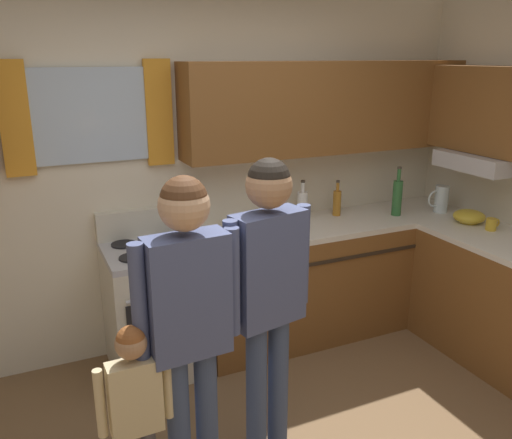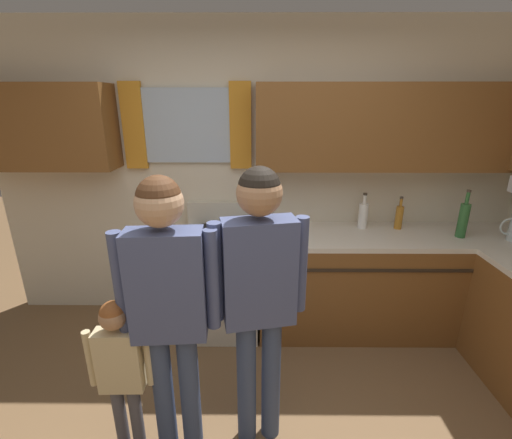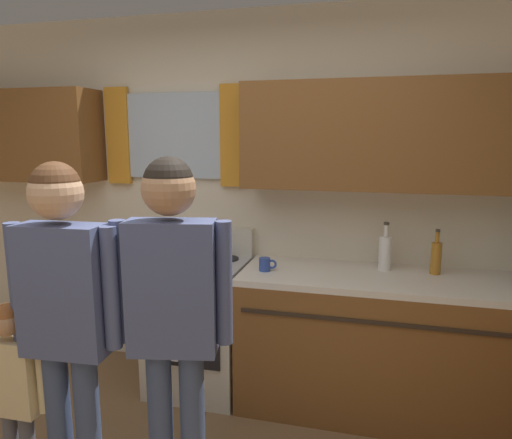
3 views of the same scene
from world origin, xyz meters
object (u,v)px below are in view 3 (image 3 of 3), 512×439
at_px(stove_oven, 200,322).
at_px(small_child, 14,384).
at_px(bottle_oil_amber, 436,257).
at_px(mug_cobalt_blue, 265,264).
at_px(bottle_milk_white, 385,252).
at_px(adult_holding_child, 65,304).
at_px(adult_in_plaid, 173,301).

distance_m(stove_oven, small_child, 1.34).
distance_m(stove_oven, bottle_oil_amber, 1.63).
xyz_separation_m(bottle_oil_amber, mug_cobalt_blue, (-1.05, -0.20, -0.07)).
height_order(bottle_milk_white, adult_holding_child, adult_holding_child).
bearing_deg(mug_cobalt_blue, adult_in_plaid, -98.88).
bearing_deg(mug_cobalt_blue, bottle_milk_white, 16.25).
bearing_deg(stove_oven, small_child, -107.55).
relative_size(stove_oven, adult_in_plaid, 0.66).
relative_size(bottle_milk_white, bottle_oil_amber, 1.09).
relative_size(adult_holding_child, adult_in_plaid, 0.99).
distance_m(stove_oven, adult_in_plaid, 1.30).
bearing_deg(small_child, mug_cobalt_blue, 53.42).
xyz_separation_m(bottle_oil_amber, small_child, (-1.94, -1.40, -0.36)).
distance_m(bottle_oil_amber, mug_cobalt_blue, 1.07).
xyz_separation_m(stove_oven, bottle_milk_white, (1.23, 0.14, 0.55)).
relative_size(mug_cobalt_blue, small_child, 0.11).
xyz_separation_m(bottle_milk_white, adult_in_plaid, (-0.90, -1.26, 0.03)).
distance_m(mug_cobalt_blue, adult_holding_child, 1.32).
bearing_deg(stove_oven, adult_in_plaid, -73.84).
bearing_deg(bottle_oil_amber, mug_cobalt_blue, -169.17).
xyz_separation_m(adult_holding_child, small_child, (-0.27, -0.04, -0.39)).
height_order(bottle_milk_white, bottle_oil_amber, bottle_milk_white).
height_order(adult_holding_child, adult_in_plaid, adult_in_plaid).
bearing_deg(stove_oven, bottle_oil_amber, 4.81).
relative_size(stove_oven, small_child, 1.07).
height_order(stove_oven, adult_in_plaid, adult_in_plaid).
bearing_deg(bottle_oil_amber, small_child, -144.20).
bearing_deg(small_child, adult_in_plaid, 11.71).
bearing_deg(bottle_oil_amber, stove_oven, -175.19).
bearing_deg(bottle_milk_white, bottle_oil_amber, -2.89).
height_order(bottle_milk_white, small_child, bottle_milk_white).
distance_m(stove_oven, bottle_milk_white, 1.35).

